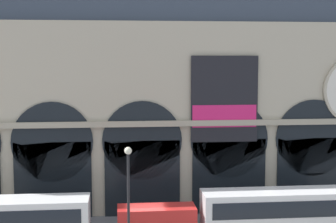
# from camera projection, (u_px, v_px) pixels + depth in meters

# --- Properties ---
(station_building) EXTENTS (41.64, 5.38, 18.31)m
(station_building) POSITION_uv_depth(u_px,v_px,m) (141.00, 98.00, 40.82)
(station_building) COLOR #B2A891
(station_building) RESTS_ON ground
(bus_midwest) EXTENTS (11.00, 3.25, 3.10)m
(bus_midwest) POSITION_uv_depth(u_px,v_px,m) (2.00, 220.00, 32.42)
(bus_midwest) COLOR white
(bus_midwest) RESTS_ON ground
(van_center) EXTENTS (5.20, 2.48, 2.20)m
(van_center) POSITION_uv_depth(u_px,v_px,m) (157.00, 221.00, 33.96)
(van_center) COLOR red
(van_center) RESTS_ON ground
(bus_mideast) EXTENTS (11.00, 3.25, 3.10)m
(bus_mideast) POSITION_uv_depth(u_px,v_px,m) (282.00, 210.00, 34.59)
(bus_mideast) COLOR white
(bus_mideast) RESTS_ON ground
(street_lamp_quayside) EXTENTS (0.44, 0.44, 6.90)m
(street_lamp_quayside) POSITION_uv_depth(u_px,v_px,m) (128.00, 189.00, 29.75)
(street_lamp_quayside) COLOR black
(street_lamp_quayside) RESTS_ON ground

